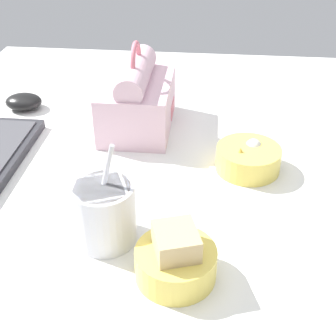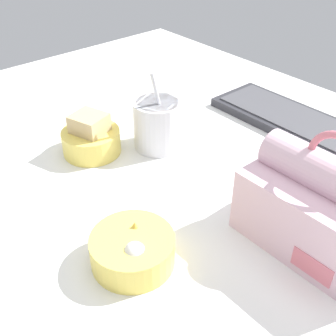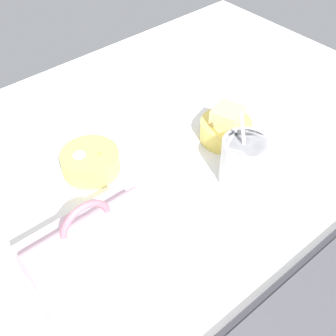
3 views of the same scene
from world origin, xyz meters
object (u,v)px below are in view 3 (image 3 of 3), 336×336
(lunch_bag, at_px, (92,258))
(bento_bowl_sandwich, at_px, (226,128))
(bento_bowl_snacks, at_px, (91,161))
(keyboard, at_px, (313,311))
(soup_cup, at_px, (244,161))

(lunch_bag, distance_m, bento_bowl_sandwich, 0.44)
(lunch_bag, xyz_separation_m, bento_bowl_snacks, (-0.14, -0.22, -0.04))
(keyboard, distance_m, soup_cup, 0.31)
(keyboard, relative_size, bento_bowl_sandwich, 3.47)
(keyboard, bearing_deg, bento_bowl_sandwich, -118.09)
(keyboard, height_order, lunch_bag, lunch_bag)
(bento_bowl_sandwich, xyz_separation_m, bento_bowl_snacks, (0.28, -0.11, -0.01))
(lunch_bag, xyz_separation_m, soup_cup, (-0.35, -0.01, -0.01))
(keyboard, xyz_separation_m, soup_cup, (-0.14, -0.27, 0.04))
(keyboard, relative_size, soup_cup, 2.40)
(keyboard, xyz_separation_m, bento_bowl_sandwich, (-0.21, -0.38, 0.02))
(soup_cup, bearing_deg, bento_bowl_snacks, -45.99)
(keyboard, height_order, bento_bowl_sandwich, bento_bowl_sandwich)
(lunch_bag, relative_size, bento_bowl_sandwich, 1.90)
(bento_bowl_snacks, bearing_deg, bento_bowl_sandwich, 158.77)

